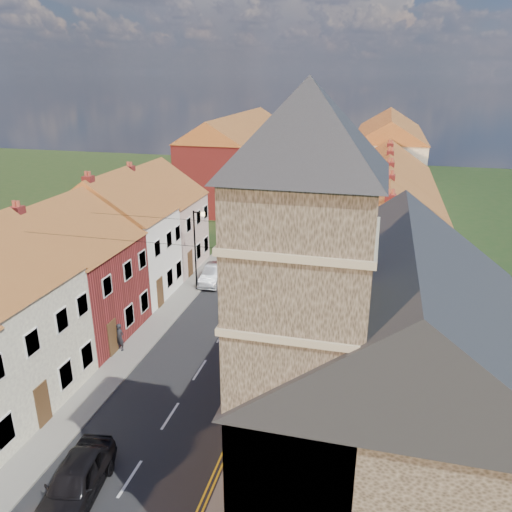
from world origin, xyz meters
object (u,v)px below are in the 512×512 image
(pedestrian_left, at_px, (120,337))
(car_near, at_px, (75,481))
(car_far, at_px, (274,213))
(car_distant, at_px, (307,182))
(pedestrian_right, at_px, (305,292))
(car_mid, at_px, (214,274))
(lamppost, at_px, (196,245))
(car_mid_b, at_px, (296,239))
(church, at_px, (384,366))

(pedestrian_left, bearing_deg, car_near, -57.19)
(car_near, xyz_separation_m, pedestrian_left, (-3.60, 10.01, 0.17))
(car_far, xyz_separation_m, car_distant, (0.86, 18.39, -0.16))
(pedestrian_right, bearing_deg, car_mid, 0.59)
(lamppost, distance_m, car_mid, 3.44)
(lamppost, distance_m, pedestrian_right, 8.48)
(car_mid, bearing_deg, car_mid_b, 63.05)
(pedestrian_right, bearing_deg, church, 126.78)
(car_near, bearing_deg, pedestrian_left, 101.42)
(pedestrian_right, bearing_deg, car_far, -53.02)
(lamppost, height_order, car_mid, lamppost)
(lamppost, distance_m, pedestrian_left, 9.74)
(church, distance_m, car_near, 12.28)
(car_near, relative_size, pedestrian_right, 2.41)
(pedestrian_left, height_order, pedestrian_right, pedestrian_right)
(car_distant, xyz_separation_m, pedestrian_left, (-3.53, -47.84, 0.40))
(car_mid_b, bearing_deg, lamppost, 46.74)
(pedestrian_right, bearing_deg, car_distant, -62.39)
(car_far, height_order, pedestrian_right, pedestrian_right)
(church, distance_m, car_mid, 22.90)
(pedestrian_left, bearing_deg, lamppost, 95.14)
(car_near, bearing_deg, lamppost, 88.46)
(car_distant, bearing_deg, lamppost, -110.15)
(church, distance_m, lamppost, 21.38)
(car_mid, relative_size, car_mid_b, 1.10)
(church, distance_m, pedestrian_right, 17.45)
(car_mid, xyz_separation_m, pedestrian_left, (-1.96, -11.10, 0.27))
(car_far, bearing_deg, church, -53.66)
(car_far, relative_size, car_mid_b, 1.28)
(car_distant, bearing_deg, car_mid, -109.27)
(car_near, bearing_deg, car_far, 82.99)
(car_far, bearing_deg, car_mid, -73.62)
(lamppost, relative_size, car_mid_b, 1.60)
(car_near, height_order, car_far, car_near)
(car_far, bearing_deg, pedestrian_right, -53.58)
(car_distant, distance_m, pedestrian_right, 39.67)
(car_near, height_order, pedestrian_right, pedestrian_right)
(car_far, distance_m, pedestrian_right, 21.90)
(church, xyz_separation_m, pedestrian_left, (-14.46, 7.38, -4.93))
(lamppost, xyz_separation_m, car_distant, (2.24, 38.54, -3.00))
(car_far, height_order, car_mid_b, car_far)
(car_mid_b, bearing_deg, car_distant, -102.77)
(church, relative_size, pedestrian_right, 8.05)
(car_mid, height_order, car_mid_b, car_mid)
(car_mid_b, bearing_deg, car_near, 65.15)
(lamppost, bearing_deg, car_far, 86.10)
(church, height_order, car_mid_b, church)
(car_far, bearing_deg, car_mid_b, -45.64)
(lamppost, xyz_separation_m, pedestrian_right, (8.08, -0.69, -2.47))
(church, relative_size, car_near, 3.34)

